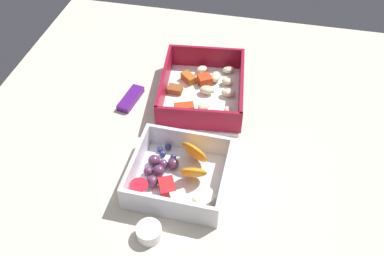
% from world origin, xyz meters
% --- Properties ---
extents(table_surface, '(0.80, 0.80, 0.02)m').
position_xyz_m(table_surface, '(0.00, 0.00, 0.01)').
color(table_surface, beige).
rests_on(table_surface, ground).
extents(pasta_container, '(0.21, 0.17, 0.05)m').
position_xyz_m(pasta_container, '(0.09, -0.00, 0.04)').
color(pasta_container, white).
rests_on(pasta_container, table_surface).
extents(fruit_bowl, '(0.15, 0.15, 0.06)m').
position_xyz_m(fruit_bowl, '(-0.12, -0.01, 0.04)').
color(fruit_bowl, white).
rests_on(fruit_bowl, table_surface).
extents(candy_bar, '(0.07, 0.04, 0.01)m').
position_xyz_m(candy_bar, '(0.05, 0.13, 0.03)').
color(candy_bar, '#51197A').
rests_on(candy_bar, table_surface).
extents(paper_cup_liner, '(0.04, 0.04, 0.02)m').
position_xyz_m(paper_cup_liner, '(-0.22, 0.01, 0.03)').
color(paper_cup_liner, white).
rests_on(paper_cup_liner, table_surface).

